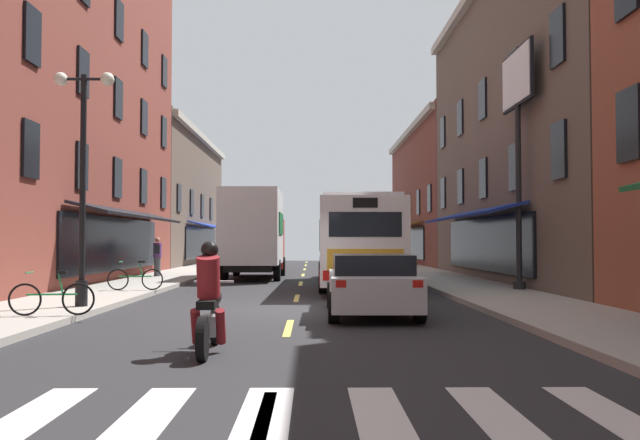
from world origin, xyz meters
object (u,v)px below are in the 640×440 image
Objects in this scene: billboard_sign at (518,105)px; motorcycle_rider at (209,305)px; sedan_near at (371,284)px; pedestrian_near at (157,256)px; box_truck at (255,234)px; street_lamp_twin at (83,176)px; bicycle_near at (52,298)px; bicycle_mid at (135,278)px; transit_bus at (355,242)px; sedan_mid at (267,256)px.

motorcycle_rider is at bearing -126.72° from billboard_sign.
billboard_sign is 9.61m from sedan_near.
billboard_sign is 16.23m from pedestrian_near.
box_truck is at bearing 138.05° from billboard_sign.
sedan_near is 0.80× the size of street_lamp_twin.
street_lamp_twin reaches higher than bicycle_near.
sedan_near is 6.76m from bicycle_near.
bicycle_mid is at bearing 110.61° from motorcycle_rider.
transit_bus reaches higher than pedestrian_near.
sedan_near is at bearing -66.33° from pedestrian_near.
pedestrian_near reaches higher than bicycle_mid.
pedestrian_near is (-8.08, 13.74, 0.33)m from sedan_near.
box_truck reaches higher than motorcycle_rider.
billboard_sign is at bearing 48.67° from sedan_near.
sedan_near is 2.14× the size of motorcycle_rider.
billboard_sign is 14.61m from motorcycle_rider.
pedestrian_near is at bearing 151.91° from transit_bus.
bicycle_near is (-2.76, -15.46, -1.46)m from box_truck.
sedan_mid is at bearing 84.52° from bicycle_near.
sedan_mid is at bearing 92.36° from motorcycle_rider.
billboard_sign is 13.31m from bicycle_mid.
sedan_near is at bearing -91.58° from transit_bus.
motorcycle_rider reaches higher than sedan_mid.
transit_bus is 9.46m from pedestrian_near.
pedestrian_near is at bearing 120.44° from sedan_near.
box_truck is 4.32m from pedestrian_near.
box_truck reaches higher than sedan_mid.
bicycle_near is 1.01× the size of pedestrian_near.
transit_bus is at bearing 27.24° from bicycle_mid.
motorcycle_rider reaches higher than sedan_near.
motorcycle_rider is 1.21× the size of bicycle_mid.
sedan_mid reaches higher than bicycle_mid.
bicycle_mid is 0.31× the size of street_lamp_twin.
sedan_mid is 2.50× the size of bicycle_near.
street_lamp_twin is at bearing -96.08° from sedan_mid.
transit_bus is 12.64m from bicycle_near.
street_lamp_twin reaches higher than sedan_mid.
transit_bus is at bearing -74.76° from sedan_mid.
street_lamp_twin reaches higher than bicycle_mid.
billboard_sign is 4.50× the size of bicycle_mid.
box_truck reaches higher than transit_bus.
motorcycle_rider is at bearing -55.23° from street_lamp_twin.
street_lamp_twin is (-2.62, -24.62, 2.43)m from sedan_mid.
box_truck is 1.71× the size of sedan_mid.
pedestrian_near reaches higher than motorcycle_rider.
box_truck is 14.80m from sedan_near.
bicycle_near is 6.89m from bicycle_mid.
bicycle_mid is at bearing 91.17° from street_lamp_twin.
street_lamp_twin is (-2.84, -13.56, 1.22)m from box_truck.
motorcycle_rider is 11.28m from bicycle_mid.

